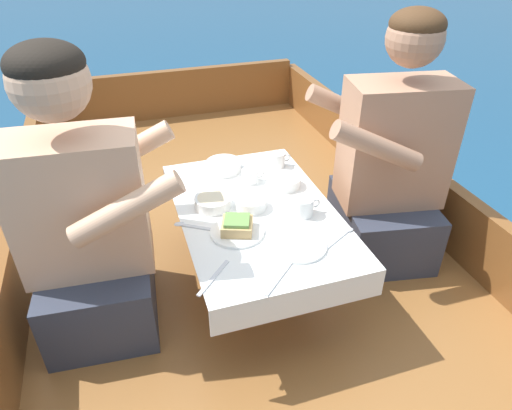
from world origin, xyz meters
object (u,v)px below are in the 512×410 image
Objects in this scene: person_port at (87,226)px; coffee_cup_port at (278,159)px; sandwich at (237,225)px; coffee_cup_center at (304,206)px; person_starboard at (390,168)px; coffee_cup_starboard at (250,176)px.

coffee_cup_port is (0.77, 0.29, -0.03)m from person_port.
coffee_cup_center is at bearing 8.10° from sandwich.
person_starboard reaches higher than coffee_cup_starboard.
sandwich is at bearing -8.78° from person_port.
coffee_cup_center is (0.11, -0.28, 0.01)m from coffee_cup_starboard.
person_port reaches higher than coffee_cup_starboard.
coffee_cup_starboard is at bearing -5.75° from person_starboard.
coffee_cup_center reaches higher than sandwich.
coffee_cup_center is at bearing -96.15° from coffee_cup_port.
person_port is at bearing 12.80° from person_starboard.
person_starboard is 9.75× the size of coffee_cup_center.
sandwich is at bearing -171.90° from coffee_cup_center.
sandwich is at bearing -126.15° from coffee_cup_port.
sandwich is (-0.68, -0.16, -0.02)m from person_starboard.
person_port is 10.53× the size of coffee_cup_starboard.
coffee_cup_port is 0.17m from coffee_cup_starboard.
coffee_cup_port reaches higher than sandwich.
person_port is 0.73m from coffee_cup_center.
person_port is 7.74× the size of sandwich.
coffee_cup_port is at bearing 25.37° from person_port.
person_starboard is at bearing -32.08° from coffee_cup_port.
person_starboard is at bearing 13.43° from sandwich.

